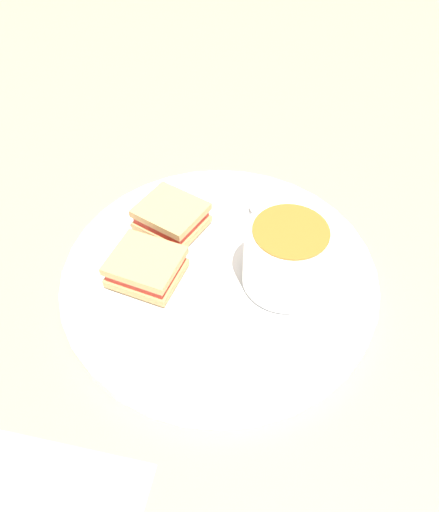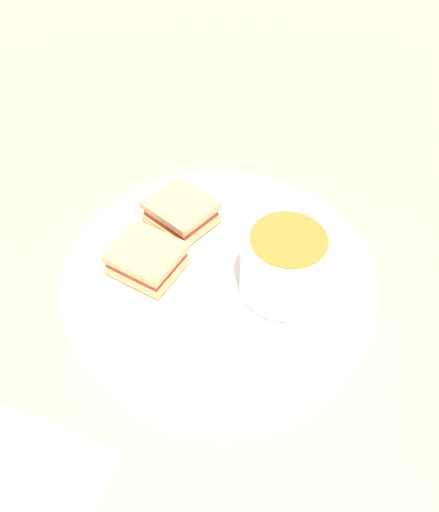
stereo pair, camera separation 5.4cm
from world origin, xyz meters
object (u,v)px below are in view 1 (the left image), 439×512
soup_bowl (287,256)px  sandwich_half_near (171,216)px  spoon (264,213)px  sandwich_half_far (146,267)px

soup_bowl → sandwich_half_near: 0.15m
spoon → sandwich_half_far: size_ratio=1.21×
sandwich_half_far → soup_bowl: bearing=-148.7°
sandwich_half_near → sandwich_half_far: size_ratio=0.87×
soup_bowl → spoon: 0.11m
spoon → sandwich_half_near: 0.11m
soup_bowl → spoon: (0.07, -0.07, -0.03)m
soup_bowl → sandwich_half_far: bearing=31.3°
soup_bowl → sandwich_half_far: size_ratio=1.08×
sandwich_half_far → sandwich_half_near: bearing=-72.4°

